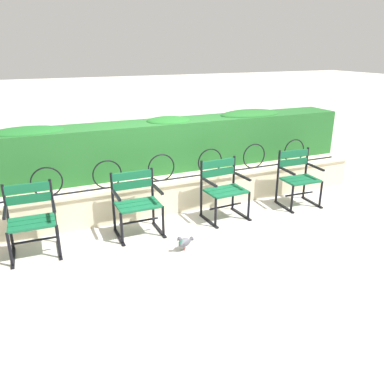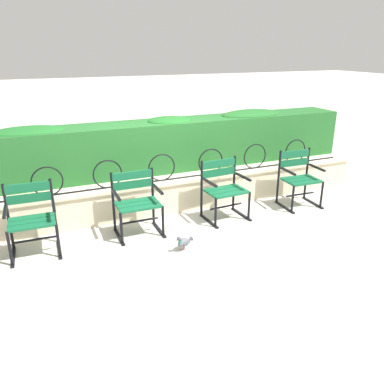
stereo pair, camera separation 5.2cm
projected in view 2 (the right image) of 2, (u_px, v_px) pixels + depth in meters
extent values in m
plane|color=#BCB7AD|center=(194.00, 230.00, 5.49)|extent=(60.00, 60.00, 0.00)
cube|color=beige|center=(173.00, 195.00, 6.11)|extent=(6.69, 0.35, 0.48)
cube|color=beige|center=(173.00, 179.00, 6.02)|extent=(6.69, 0.41, 0.05)
cylinder|color=black|center=(175.00, 178.00, 5.94)|extent=(6.17, 0.02, 0.02)
torus|color=black|center=(47.00, 182.00, 5.20)|extent=(0.42, 0.02, 0.42)
torus|color=black|center=(108.00, 174.00, 5.50)|extent=(0.42, 0.02, 0.42)
torus|color=black|center=(162.00, 168.00, 5.79)|extent=(0.42, 0.02, 0.42)
torus|color=black|center=(211.00, 162.00, 6.09)|extent=(0.42, 0.02, 0.42)
torus|color=black|center=(255.00, 156.00, 6.39)|extent=(0.42, 0.02, 0.42)
torus|color=black|center=(295.00, 151.00, 6.69)|extent=(0.42, 0.02, 0.42)
cube|color=#236028|center=(162.00, 146.00, 6.31)|extent=(6.56, 0.67, 0.79)
ellipsoid|color=#1F6326|center=(28.00, 131.00, 5.44)|extent=(1.01, 0.60, 0.12)
ellipsoid|color=#1F6324|center=(169.00, 121.00, 6.22)|extent=(0.72, 0.60, 0.12)
ellipsoid|color=#216126|center=(251.00, 115.00, 6.78)|extent=(1.12, 0.60, 0.17)
cube|color=#145B38|center=(32.00, 226.00, 4.59)|extent=(0.54, 0.14, 0.03)
cube|color=#145B38|center=(32.00, 222.00, 4.71)|extent=(0.54, 0.14, 0.03)
cube|color=#145B38|center=(32.00, 218.00, 4.82)|extent=(0.54, 0.14, 0.03)
cube|color=#145B38|center=(27.00, 187.00, 4.79)|extent=(0.54, 0.05, 0.11)
cube|color=#145B38|center=(29.00, 198.00, 4.84)|extent=(0.54, 0.05, 0.11)
cylinder|color=black|center=(54.00, 211.00, 5.01)|extent=(0.04, 0.04, 0.88)
cylinder|color=black|center=(58.00, 241.00, 4.71)|extent=(0.04, 0.04, 0.44)
cube|color=black|center=(59.00, 249.00, 4.95)|extent=(0.06, 0.52, 0.02)
cube|color=black|center=(53.00, 205.00, 4.74)|extent=(0.05, 0.40, 0.03)
cylinder|color=black|center=(8.00, 218.00, 4.82)|extent=(0.04, 0.04, 0.88)
cylinder|color=black|center=(10.00, 249.00, 4.52)|extent=(0.04, 0.04, 0.44)
cube|color=black|center=(13.00, 257.00, 4.76)|extent=(0.06, 0.52, 0.02)
cube|color=black|center=(5.00, 212.00, 4.55)|extent=(0.05, 0.40, 0.03)
cylinder|color=black|center=(35.00, 240.00, 4.79)|extent=(0.51, 0.04, 0.03)
cube|color=#145B38|center=(141.00, 208.00, 5.10)|extent=(0.57, 0.13, 0.03)
cube|color=#145B38|center=(138.00, 205.00, 5.22)|extent=(0.57, 0.13, 0.03)
cube|color=#145B38|center=(135.00, 201.00, 5.34)|extent=(0.57, 0.13, 0.03)
cube|color=#145B38|center=(132.00, 175.00, 5.31)|extent=(0.57, 0.03, 0.11)
cube|color=#145B38|center=(133.00, 185.00, 5.35)|extent=(0.57, 0.03, 0.11)
cylinder|color=black|center=(153.00, 196.00, 5.54)|extent=(0.04, 0.04, 0.86)
cylinder|color=black|center=(163.00, 221.00, 5.24)|extent=(0.04, 0.04, 0.44)
cube|color=black|center=(159.00, 230.00, 5.48)|extent=(0.04, 0.52, 0.02)
cube|color=black|center=(158.00, 189.00, 5.26)|extent=(0.04, 0.40, 0.03)
cylinder|color=black|center=(113.00, 202.00, 5.33)|extent=(0.04, 0.04, 0.86)
cylinder|color=black|center=(122.00, 229.00, 5.03)|extent=(0.04, 0.04, 0.44)
cube|color=black|center=(119.00, 237.00, 5.27)|extent=(0.04, 0.52, 0.02)
cube|color=black|center=(116.00, 195.00, 5.05)|extent=(0.04, 0.40, 0.03)
cylinder|color=black|center=(139.00, 221.00, 5.31)|extent=(0.54, 0.03, 0.03)
cube|color=#145B38|center=(231.00, 194.00, 5.59)|extent=(0.58, 0.16, 0.03)
cube|color=#145B38|center=(226.00, 191.00, 5.71)|extent=(0.58, 0.16, 0.03)
cube|color=#145B38|center=(222.00, 188.00, 5.82)|extent=(0.58, 0.16, 0.03)
cube|color=#145B38|center=(219.00, 163.00, 5.78)|extent=(0.57, 0.06, 0.11)
cube|color=#145B38|center=(218.00, 172.00, 5.83)|extent=(0.57, 0.06, 0.11)
cylinder|color=black|center=(234.00, 183.00, 6.03)|extent=(0.04, 0.04, 0.88)
cylinder|color=black|center=(249.00, 206.00, 5.74)|extent=(0.04, 0.04, 0.44)
cube|color=black|center=(241.00, 214.00, 5.98)|extent=(0.07, 0.52, 0.02)
cube|color=black|center=(243.00, 177.00, 5.76)|extent=(0.06, 0.40, 0.03)
cylinder|color=black|center=(202.00, 189.00, 5.79)|extent=(0.04, 0.04, 0.88)
cylinder|color=black|center=(216.00, 213.00, 5.51)|extent=(0.04, 0.04, 0.44)
cube|color=black|center=(209.00, 221.00, 5.74)|extent=(0.07, 0.52, 0.02)
cube|color=black|center=(210.00, 182.00, 5.52)|extent=(0.06, 0.40, 0.03)
cylinder|color=black|center=(226.00, 206.00, 5.79)|extent=(0.54, 0.06, 0.03)
cube|color=#145B38|center=(307.00, 183.00, 6.06)|extent=(0.55, 0.15, 0.03)
cube|color=#145B38|center=(301.00, 180.00, 6.17)|extent=(0.55, 0.15, 0.03)
cube|color=#145B38|center=(296.00, 178.00, 6.29)|extent=(0.55, 0.15, 0.03)
cube|color=#145B38|center=(295.00, 154.00, 6.26)|extent=(0.54, 0.05, 0.11)
cube|color=#145B38|center=(294.00, 163.00, 6.31)|extent=(0.54, 0.05, 0.11)
cylinder|color=black|center=(307.00, 174.00, 6.47)|extent=(0.04, 0.04, 0.89)
cylinder|color=black|center=(322.00, 195.00, 6.18)|extent=(0.04, 0.04, 0.44)
cube|color=black|center=(313.00, 203.00, 6.41)|extent=(0.06, 0.52, 0.02)
cube|color=black|center=(317.00, 168.00, 6.20)|extent=(0.05, 0.40, 0.03)
cylinder|color=black|center=(279.00, 177.00, 6.29)|extent=(0.04, 0.04, 0.89)
cylinder|color=black|center=(293.00, 199.00, 6.00)|extent=(0.04, 0.04, 0.44)
cube|color=black|center=(285.00, 207.00, 6.24)|extent=(0.06, 0.52, 0.02)
cube|color=black|center=(288.00, 171.00, 6.02)|extent=(0.05, 0.40, 0.03)
cylinder|color=black|center=(300.00, 194.00, 6.26)|extent=(0.52, 0.05, 0.03)
ellipsoid|color=#5B5B66|center=(184.00, 242.00, 4.92)|extent=(0.21, 0.18, 0.11)
cylinder|color=#2D6B56|center=(180.00, 242.00, 4.86)|extent=(0.07, 0.07, 0.06)
sphere|color=#494951|center=(179.00, 239.00, 4.82)|extent=(0.06, 0.06, 0.06)
cone|color=black|center=(177.00, 240.00, 4.80)|extent=(0.03, 0.02, 0.01)
cone|color=#404047|center=(189.00, 240.00, 5.00)|extent=(0.10, 0.09, 0.06)
ellipsoid|color=#4E4E56|center=(187.00, 243.00, 4.90)|extent=(0.14, 0.08, 0.07)
ellipsoid|color=#4E4E56|center=(182.00, 241.00, 4.95)|extent=(0.14, 0.08, 0.07)
cylinder|color=#C6515B|center=(184.00, 249.00, 4.93)|extent=(0.01, 0.01, 0.05)
cylinder|color=#C6515B|center=(183.00, 247.00, 4.97)|extent=(0.01, 0.01, 0.05)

